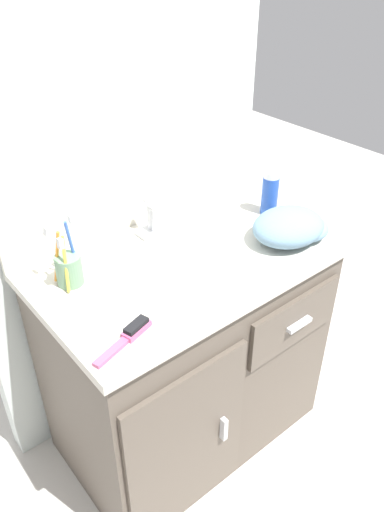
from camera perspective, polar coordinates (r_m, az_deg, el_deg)
The scene contains 9 objects.
ground_plane at distance 2.06m, azimuth -0.52°, elevation -18.80°, with size 6.00×6.00×0.00m, color beige.
wall_back at distance 1.61m, azimuth -8.34°, elevation 14.05°, with size 1.10×0.08×2.20m, color silver.
vanity at distance 1.74m, azimuth -0.56°, elevation -10.56°, with size 0.92×0.58×0.79m.
backsplash at distance 1.67m, azimuth -6.56°, elevation 5.46°, with size 0.92×0.02×0.11m.
sink_faucet at distance 1.61m, azimuth -4.70°, elevation 4.03°, with size 0.09×0.09×0.14m.
toothbrush_cup at distance 1.42m, azimuth -13.93°, elevation -1.32°, with size 0.08×0.09×0.20m.
shaving_cream_can at distance 1.73m, azimuth 8.90°, elevation 7.14°, with size 0.06×0.06×0.16m.
hairbrush at distance 1.23m, azimuth -7.14°, elevation -8.89°, with size 0.19×0.08×0.03m.
hand_towel at distance 1.60m, azimuth 11.40°, elevation 3.29°, with size 0.25×0.20×0.10m.
Camera 1 is at (-0.78, -0.98, 1.64)m, focal length 35.00 mm.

